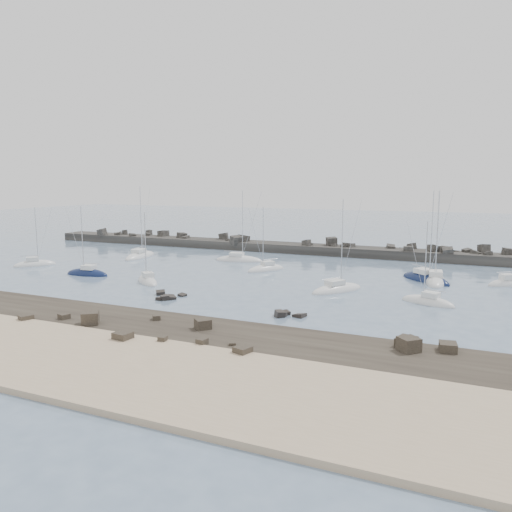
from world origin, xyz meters
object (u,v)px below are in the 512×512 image
(sailboat_6, at_px, (337,290))
(sailboat_7, at_px, (425,280))
(sailboat_3, at_px, (239,260))
(sailboat_8, at_px, (428,303))
(sailboat_2, at_px, (87,274))
(sailboat_9, at_px, (435,281))
(sailboat_4, at_px, (148,282))
(sailboat_1, at_px, (140,257))
(sailboat_10, at_px, (509,284))
(sailboat_5, at_px, (266,270))
(sailboat_0, at_px, (35,265))

(sailboat_6, bearing_deg, sailboat_7, 50.10)
(sailboat_3, relative_size, sailboat_8, 1.29)
(sailboat_2, relative_size, sailboat_9, 0.82)
(sailboat_4, bearing_deg, sailboat_9, 24.04)
(sailboat_7, distance_m, sailboat_8, 15.22)
(sailboat_6, distance_m, sailboat_7, 16.53)
(sailboat_4, distance_m, sailboat_7, 42.55)
(sailboat_7, bearing_deg, sailboat_1, 178.12)
(sailboat_6, bearing_deg, sailboat_8, -11.26)
(sailboat_10, bearing_deg, sailboat_2, -163.31)
(sailboat_7, bearing_deg, sailboat_2, -161.20)
(sailboat_5, relative_size, sailboat_9, 0.79)
(sailboat_3, distance_m, sailboat_5, 11.27)
(sailboat_9, bearing_deg, sailboat_10, 11.25)
(sailboat_9, bearing_deg, sailboat_5, -177.87)
(sailboat_6, bearing_deg, sailboat_10, 32.43)
(sailboat_0, xyz_separation_m, sailboat_1, (11.33, 15.93, -0.00))
(sailboat_4, bearing_deg, sailboat_5, 53.39)
(sailboat_2, xyz_separation_m, sailboat_7, (51.01, 17.37, -0.00))
(sailboat_0, xyz_separation_m, sailboat_9, (67.61, 13.50, 0.01))
(sailboat_5, bearing_deg, sailboat_0, -162.76)
(sailboat_7, height_order, sailboat_8, sailboat_7)
(sailboat_3, distance_m, sailboat_4, 24.27)
(sailboat_4, distance_m, sailboat_8, 40.18)
(sailboat_5, bearing_deg, sailboat_4, -126.61)
(sailboat_5, relative_size, sailboat_7, 0.79)
(sailboat_4, height_order, sailboat_9, sailboat_9)
(sailboat_0, height_order, sailboat_8, sailboat_0)
(sailboat_4, relative_size, sailboat_5, 0.98)
(sailboat_3, bearing_deg, sailboat_9, -9.78)
(sailboat_0, relative_size, sailboat_3, 0.80)
(sailboat_2, distance_m, sailboat_6, 40.67)
(sailboat_8, bearing_deg, sailboat_2, -177.57)
(sailboat_6, xyz_separation_m, sailboat_8, (12.28, -2.44, 0.00))
(sailboat_2, relative_size, sailboat_8, 1.09)
(sailboat_0, relative_size, sailboat_4, 0.99)
(sailboat_3, bearing_deg, sailboat_1, -169.40)
(sailboat_1, bearing_deg, sailboat_7, -1.88)
(sailboat_1, xyz_separation_m, sailboat_6, (44.23, -14.49, -0.01))
(sailboat_10, bearing_deg, sailboat_9, -168.75)
(sailboat_3, height_order, sailboat_4, sailboat_3)
(sailboat_7, relative_size, sailboat_10, 1.34)
(sailboat_8, distance_m, sailboat_9, 14.51)
(sailboat_5, distance_m, sailboat_9, 27.41)
(sailboat_6, bearing_deg, sailboat_9, 45.03)
(sailboat_2, distance_m, sailboat_5, 29.59)
(sailboat_4, distance_m, sailboat_5, 20.85)
(sailboat_2, bearing_deg, sailboat_1, 101.30)
(sailboat_3, xyz_separation_m, sailboat_5, (8.65, -7.23, 0.01))
(sailboat_2, bearing_deg, sailboat_0, 167.93)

